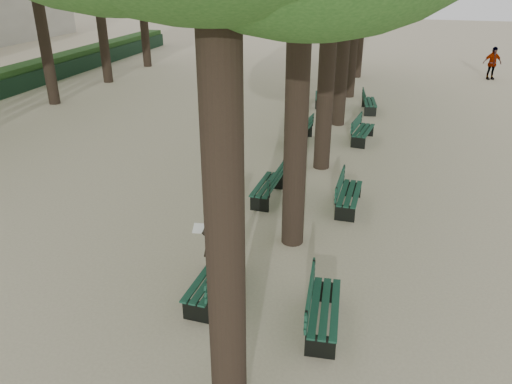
# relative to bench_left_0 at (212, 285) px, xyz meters

# --- Properties ---
(ground) EXTENTS (120.00, 120.00, 0.00)m
(ground) POSITION_rel_bench_left_0_xyz_m (-0.37, -0.43, -0.27)
(ground) COLOR #B8AC8B
(ground) RESTS_ON ground
(bench_left_0) EXTENTS (0.66, 1.83, 0.92)m
(bench_left_0) POSITION_rel_bench_left_0_xyz_m (0.00, 0.00, 0.00)
(bench_left_0) COLOR black
(bench_left_0) RESTS_ON ground
(bench_left_1) EXTENTS (0.64, 1.82, 0.92)m
(bench_left_1) POSITION_rel_bench_left_0_xyz_m (0.00, 4.72, 0.00)
(bench_left_1) COLOR black
(bench_left_1) RESTS_ON ground
(bench_left_2) EXTENTS (0.77, 1.85, 0.92)m
(bench_left_2) POSITION_rel_bench_left_0_xyz_m (-0.00, 9.86, 0.00)
(bench_left_2) COLOR black
(bench_left_2) RESTS_ON ground
(bench_left_3) EXTENTS (0.81, 1.86, 0.92)m
(bench_left_3) POSITION_rel_bench_left_0_xyz_m (-0.00, 15.54, 0.00)
(bench_left_3) COLOR black
(bench_left_3) RESTS_ON ground
(bench_right_0) EXTENTS (0.70, 1.84, 0.92)m
(bench_right_0) POSITION_rel_bench_left_0_xyz_m (2.27, -0.36, 0.00)
(bench_right_0) COLOR black
(bench_right_0) RESTS_ON ground
(bench_right_1) EXTENTS (0.62, 1.82, 0.92)m
(bench_right_1) POSITION_rel_bench_left_0_xyz_m (2.27, 4.72, 0.00)
(bench_right_1) COLOR black
(bench_right_1) RESTS_ON ground
(bench_right_2) EXTENTS (0.81, 1.86, 0.92)m
(bench_right_2) POSITION_rel_bench_left_0_xyz_m (2.27, 10.54, 0.00)
(bench_right_2) COLOR black
(bench_right_2) RESTS_ON ground
(bench_right_3) EXTENTS (0.80, 1.86, 0.92)m
(bench_right_3) POSITION_rel_bench_left_0_xyz_m (2.27, 14.92, 0.00)
(bench_right_3) COLOR black
(bench_right_3) RESTS_ON ground
(man_with_map) EXTENTS (0.72, 0.74, 1.65)m
(man_with_map) POSITION_rel_bench_left_0_xyz_m (-0.24, 0.82, 0.56)
(man_with_map) COLOR black
(man_with_map) RESTS_ON ground
(pedestrian_e) EXTENTS (1.53, 0.70, 1.62)m
(pedestrian_e) POSITION_rel_bench_left_0_xyz_m (-6.23, 20.01, 0.54)
(pedestrian_e) COLOR #262628
(pedestrian_e) RESTS_ON ground
(pedestrian_d) EXTENTS (0.91, 0.58, 1.74)m
(pedestrian_d) POSITION_rel_bench_left_0_xyz_m (0.18, 27.22, 0.60)
(pedestrian_d) COLOR #262628
(pedestrian_d) RESTS_ON ground
(pedestrian_a) EXTENTS (0.73, 0.85, 1.65)m
(pedestrian_a) POSITION_rel_bench_left_0_xyz_m (-2.96, 26.49, 0.55)
(pedestrian_a) COLOR #262628
(pedestrian_a) RESTS_ON ground
(pedestrian_c) EXTENTS (1.14, 0.67, 1.84)m
(pedestrian_c) POSITION_rel_bench_left_0_xyz_m (8.66, 23.85, 0.65)
(pedestrian_c) COLOR #262628
(pedestrian_c) RESTS_ON ground
(pedestrian_b) EXTENTS (0.96, 0.89, 1.55)m
(pedestrian_b) POSITION_rel_bench_left_0_xyz_m (0.31, 25.17, 0.50)
(pedestrian_b) COLOR #262628
(pedestrian_b) RESTS_ON ground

